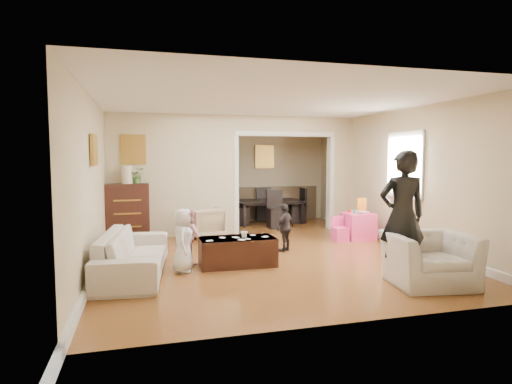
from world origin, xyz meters
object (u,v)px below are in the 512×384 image
object	(u,v)px
armchair_front	(429,259)
dresser	(128,212)
coffee_cup	(244,235)
dining_table	(269,212)
sofa	(134,253)
child_kneel_a	(183,240)
cyan_cup	(355,212)
child_toddler	(285,228)
coffee_table	(237,252)
armchair_back	(205,223)
play_table	(358,226)
child_kneel_b	(190,236)
adult_person	(402,216)
table_lamp	(127,175)

from	to	relation	value
armchair_front	dresser	distance (m)	5.75
coffee_cup	dining_table	world-z (taller)	dining_table
sofa	child_kneel_a	xyz separation A→B (m)	(0.71, -0.02, 0.16)
cyan_cup	child_toddler	distance (m)	1.83
coffee_table	dining_table	world-z (taller)	dining_table
armchair_front	armchair_back	bearing A→B (deg)	129.53
dresser	child_kneel_a	bearing A→B (deg)	-72.14
play_table	sofa	bearing A→B (deg)	-160.75
armchair_back	coffee_table	size ratio (longest dim) A/B	0.60
dining_table	child_kneel_a	xyz separation A→B (m)	(-2.52, -3.97, 0.17)
coffee_cup	child_kneel_b	xyz separation A→B (m)	(-0.80, 0.35, -0.05)
coffee_table	sofa	bearing A→B (deg)	-175.31
play_table	dining_table	distance (m)	2.69
coffee_table	adult_person	world-z (taller)	adult_person
armchair_back	armchair_front	bearing A→B (deg)	105.73
coffee_table	play_table	size ratio (longest dim) A/B	2.08
dining_table	adult_person	size ratio (longest dim) A/B	0.94
cyan_cup	child_kneel_b	world-z (taller)	child_kneel_b
armchair_front	child_kneel_a	bearing A→B (deg)	163.11
coffee_table	child_toddler	world-z (taller)	child_toddler
play_table	child_toddler	distance (m)	1.95
dining_table	coffee_cup	bearing A→B (deg)	-115.33
table_lamp	play_table	bearing A→B (deg)	-13.60
sofa	adult_person	bearing A→B (deg)	-102.83
play_table	cyan_cup	world-z (taller)	cyan_cup
child_toddler	dresser	bearing A→B (deg)	-71.46
armchair_back	child_kneel_a	size ratio (longest dim) A/B	0.75
cyan_cup	child_toddler	xyz separation A→B (m)	(-1.72, -0.62, -0.15)
coffee_table	dining_table	size ratio (longest dim) A/B	0.69
adult_person	child_toddler	distance (m)	2.36
child_toddler	dining_table	bearing A→B (deg)	-140.12
sofa	armchair_back	xyz separation A→B (m)	(1.40, 2.52, 0.01)
sofa	child_toddler	world-z (taller)	child_toddler
child_toddler	coffee_table	bearing A→B (deg)	-3.18
dresser	child_kneel_b	distance (m)	2.45
table_lamp	child_kneel_a	xyz separation A→B (m)	(0.86, -2.68, -0.87)
armchair_back	armchair_front	size ratio (longest dim) A/B	0.67
dresser	dining_table	world-z (taller)	dresser
armchair_front	coffee_table	world-z (taller)	armchair_front
dining_table	child_kneel_b	world-z (taller)	child_kneel_b
dresser	play_table	world-z (taller)	dresser
armchair_front	play_table	bearing A→B (deg)	87.12
sofa	armchair_back	size ratio (longest dim) A/B	3.04
table_lamp	coffee_cup	size ratio (longest dim) A/B	3.28
child_kneel_a	play_table	bearing A→B (deg)	-55.86
armchair_back	play_table	distance (m)	3.18
table_lamp	child_kneel_a	bearing A→B (deg)	-72.14
child_kneel_b	child_kneel_a	bearing A→B (deg)	142.85
coffee_cup	dining_table	xyz separation A→B (m)	(1.57, 3.87, -0.19)
child_kneel_a	child_kneel_b	distance (m)	0.48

